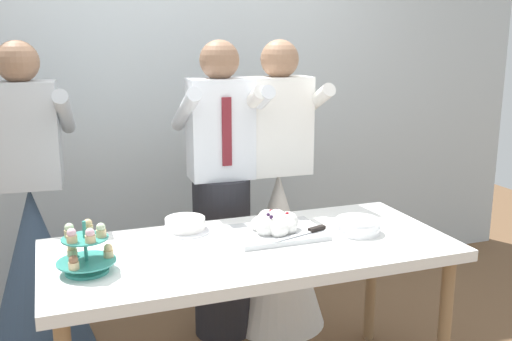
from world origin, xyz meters
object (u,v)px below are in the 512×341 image
Objects in this scene: cupcake_stand at (86,251)px; round_cake at (185,225)px; plate_stack at (357,226)px; person_guest at (35,249)px; person_groom at (222,208)px; dessert_table at (251,261)px; main_cake_tray at (276,226)px; person_bride at (278,229)px.

cupcake_stand reaches higher than round_cake.
plate_stack is 1.68m from person_guest.
cupcake_stand is 0.59m from round_cake.
person_groom is (-0.46, 0.69, -0.06)m from plate_stack.
cupcake_stand reaches higher than dessert_table.
plate_stack is at bearing -56.35° from person_groom.
dessert_table is 0.38m from round_cake.
main_cake_tray is 0.60m from person_groom.
main_cake_tray is at bearing 165.25° from plate_stack.
dessert_table is 7.50× the size of round_cake.
dessert_table is 1.08× the size of person_bride.
main_cake_tray is 1.32m from person_guest.
plate_stack is 0.81m from round_cake.
person_groom is 0.38m from person_bride.
dessert_table is 0.53m from plate_stack.
dessert_table is at bearing 5.31° from cupcake_stand.
person_guest is (-1.45, 0.83, -0.23)m from plate_stack.
person_groom is (-0.09, 0.59, -0.07)m from main_cake_tray.
dessert_table is 4.19× the size of main_cake_tray.
round_cake is (-0.76, 0.30, -0.00)m from plate_stack.
plate_stack is 0.13× the size of person_guest.
person_groom is at bearing -179.59° from person_bride.
dessert_table is at bearing -120.90° from person_bride.
person_bride is at bearing -5.96° from person_guest.
person_groom is at bearing 43.73° from cupcake_stand.
person_bride is (0.25, 0.59, -0.23)m from main_cake_tray.
cupcake_stand is 0.14× the size of person_groom.
dessert_table is at bearing 178.17° from plate_stack.
dessert_table is 0.68m from person_groom.
round_cake is 0.90m from person_guest.
person_bride is 1.00× the size of person_guest.
person_bride reaches higher than round_cake.
person_bride is at bearing 59.10° from dessert_table.
plate_stack is (0.52, -0.02, 0.11)m from dessert_table.
plate_stack is 0.13× the size of person_bride.
person_groom is 1.00× the size of person_guest.
person_bride is at bearing 31.84° from round_cake.
cupcake_stand is 1.37m from person_bride.
person_guest is (-0.69, 0.53, -0.22)m from round_cake.
dessert_table is 1.24m from person_guest.
person_groom is (0.06, 0.67, 0.05)m from dessert_table.
person_guest reaches higher than cupcake_stand.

